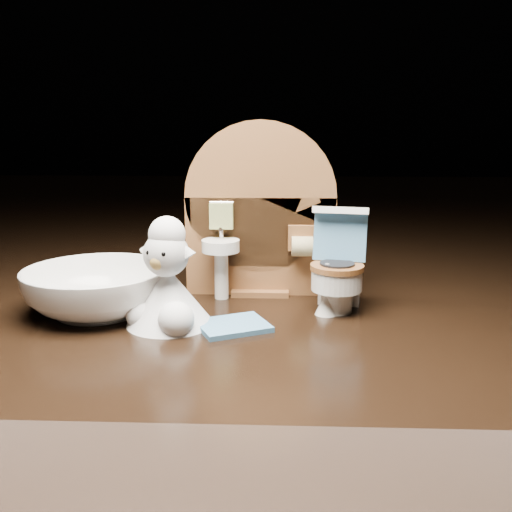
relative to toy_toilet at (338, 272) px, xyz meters
The scene contains 6 objects.
backdrop_panel 0.09m from the toy_toilet, 147.44° to the left, with size 0.13×0.05×0.15m.
toy_toilet is the anchor object (origin of this frame).
bath_mat 0.10m from the toy_toilet, 148.55° to the right, with size 0.05×0.04×0.00m, color teal.
toilet_brush 0.03m from the toy_toilet, 124.29° to the right, with size 0.02×0.02×0.04m.
plush_lamb 0.14m from the toy_toilet, 161.42° to the right, with size 0.07×0.07×0.08m.
ceramic_bowl 0.19m from the toy_toilet, behind, with size 0.11×0.11×0.04m, color white.
Camera 1 is at (0.02, -0.42, 0.15)m, focal length 40.00 mm.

